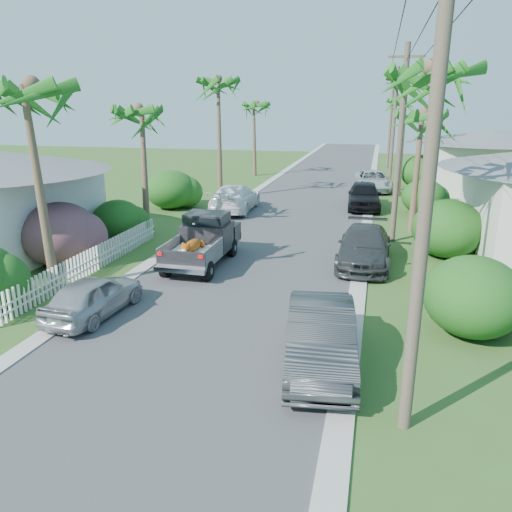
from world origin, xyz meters
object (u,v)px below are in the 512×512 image
(parked_car_rf, at_px, (364,195))
(palm_r_a, at_px, (438,70))
(palm_r_b, at_px, (422,114))
(utility_pole_d, at_px, (390,123))
(pickup_truck, at_px, (205,239))
(parked_car_ln, at_px, (94,296))
(utility_pole_b, at_px, (400,145))
(palm_l_a, at_px, (27,86))
(house_right_far, at_px, (491,163))
(palm_l_b, at_px, (140,110))
(palm_r_c, at_px, (407,78))
(utility_pole_a, at_px, (426,208))
(parked_car_rn, at_px, (321,337))
(palm_l_d, at_px, (254,104))
(parked_car_rm, at_px, (364,247))
(utility_pole_c, at_px, (393,130))
(parked_car_lf, at_px, (235,198))
(palm_r_d, at_px, (402,100))
(palm_l_c, at_px, (218,80))
(parked_car_rd, at_px, (373,181))

(parked_car_rf, bearing_deg, palm_r_a, -83.93)
(palm_r_b, distance_m, utility_pole_d, 28.05)
(pickup_truck, xyz_separation_m, palm_r_b, (8.72, 7.28, 4.94))
(utility_pole_d, bearing_deg, parked_car_ln, -102.58)
(utility_pole_d, bearing_deg, utility_pole_b, -90.00)
(parked_car_rf, height_order, palm_l_a, palm_l_a)
(palm_l_a, xyz_separation_m, house_right_far, (19.20, 27.00, -4.81))
(palm_l_b, distance_m, utility_pole_b, 12.54)
(parked_car_rf, relative_size, utility_pole_b, 0.55)
(palm_r_c, distance_m, utility_pole_a, 28.23)
(palm_r_a, relative_size, utility_pole_d, 0.97)
(pickup_truck, distance_m, parked_car_ln, 6.37)
(utility_pole_d, bearing_deg, parked_car_rn, -92.67)
(palm_l_d, bearing_deg, parked_car_rm, -66.49)
(palm_r_c, height_order, utility_pole_c, palm_r_c)
(parked_car_lf, distance_m, utility_pole_a, 22.50)
(palm_r_c, height_order, palm_r_d, palm_r_c)
(palm_l_a, xyz_separation_m, palm_r_b, (12.80, 12.00, -0.98))
(parked_car_rf, height_order, utility_pole_b, utility_pole_b)
(palm_l_b, bearing_deg, house_right_far, 42.27)
(palm_l_a, height_order, house_right_far, palm_l_a)
(palm_r_a, xyz_separation_m, palm_r_c, (-0.10, 20.00, 0.69))
(parked_car_rm, relative_size, palm_r_b, 0.72)
(parked_car_rn, height_order, parked_car_lf, parked_car_lf)
(parked_car_rn, height_order, parked_car_rm, parked_car_rn)
(utility_pole_a, bearing_deg, palm_l_c, 115.80)
(parked_car_rf, relative_size, parked_car_ln, 1.30)
(parked_car_rd, relative_size, palm_l_d, 0.70)
(palm_r_a, bearing_deg, palm_l_b, 155.39)
(parked_car_rn, height_order, utility_pole_b, utility_pole_b)
(parked_car_rn, bearing_deg, utility_pole_d, 80.19)
(parked_car_ln, relative_size, utility_pole_d, 0.43)
(pickup_truck, xyz_separation_m, parked_car_lf, (-1.68, 10.37, -0.19))
(parked_car_ln, height_order, utility_pole_d, utility_pole_d)
(parked_car_rd, relative_size, utility_pole_a, 0.60)
(parked_car_rf, xyz_separation_m, utility_pole_b, (1.64, -7.79, 3.75))
(parked_car_ln, xyz_separation_m, palm_l_d, (-2.85, 32.45, 5.79))
(palm_l_b, distance_m, utility_pole_c, 20.30)
(parked_car_lf, bearing_deg, utility_pole_b, 149.52)
(parked_car_ln, bearing_deg, utility_pole_d, -98.15)
(parked_car_rf, bearing_deg, house_right_far, 42.63)
(palm_l_d, bearing_deg, utility_pole_b, -60.05)
(palm_r_c, bearing_deg, palm_l_c, -161.85)
(parked_car_ln, bearing_deg, palm_r_c, -107.52)
(utility_pole_d, bearing_deg, palm_l_c, -118.92)
(parked_car_rn, xyz_separation_m, parked_car_lf, (-7.40, 17.99, 0.04))
(parked_car_ln, height_order, palm_l_a, palm_l_a)
(pickup_truck, relative_size, palm_l_c, 0.56)
(utility_pole_a, bearing_deg, utility_pole_d, 90.00)
(palm_r_a, bearing_deg, parked_car_ln, -155.89)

